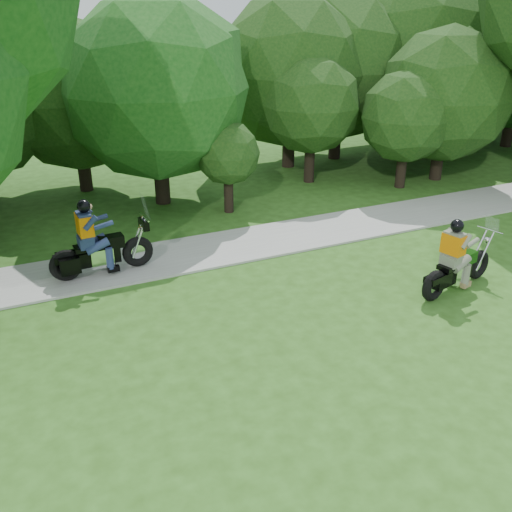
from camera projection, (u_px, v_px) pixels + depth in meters
walkway at (321, 230)px, 16.60m from camera, size 60.00×2.20×0.06m
tree_line at (282, 75)px, 21.47m from camera, size 40.16×11.98×7.70m
chopper_motorcycle at (455, 264)px, 12.96m from camera, size 2.48×1.02×1.79m
touring_motorcycle at (95, 248)px, 13.59m from camera, size 2.53×0.78×1.93m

